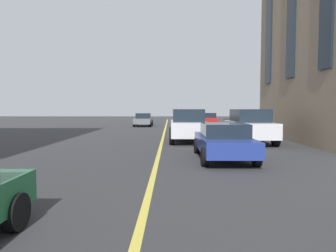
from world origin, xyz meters
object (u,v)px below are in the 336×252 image
(car_blue_parked_a, at_px, (223,141))
(car_grey_trailing, at_px, (143,120))
(car_red_mid, at_px, (208,119))
(car_white_parked_b, at_px, (249,126))
(car_white_far, at_px, (188,125))

(car_blue_parked_a, distance_m, car_grey_trailing, 21.29)
(car_blue_parked_a, relative_size, car_red_mid, 1.13)
(car_white_parked_b, bearing_deg, car_white_far, 78.83)
(car_grey_trailing, distance_m, car_white_far, 15.20)
(car_blue_parked_a, bearing_deg, car_white_parked_b, -24.14)
(car_red_mid, bearing_deg, car_white_parked_b, 180.00)
(car_white_far, bearing_deg, car_blue_parked_a, -170.58)
(car_red_mid, bearing_deg, car_white_far, 168.82)
(car_grey_trailing, xyz_separation_m, car_white_far, (-14.68, -3.93, 0.27))
(car_blue_parked_a, xyz_separation_m, car_white_far, (6.03, 1.00, 0.27))
(car_grey_trailing, distance_m, car_white_parked_b, 17.01)
(car_blue_parked_a, relative_size, car_white_far, 0.94)
(car_blue_parked_a, distance_m, car_white_far, 6.12)
(car_grey_trailing, bearing_deg, car_white_far, -165.02)
(car_grey_trailing, height_order, car_white_parked_b, car_white_parked_b)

